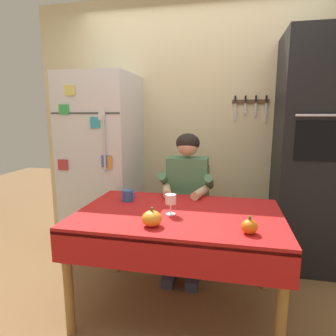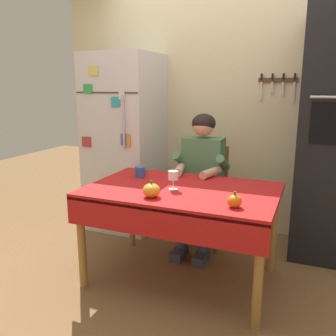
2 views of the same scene
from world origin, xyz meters
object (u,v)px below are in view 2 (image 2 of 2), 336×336
object	(u,v)px
chair_behind_person	(206,190)
seated_person	(201,171)
wall_oven	(336,138)
pumpkin_large	(151,190)
dining_table	(181,200)
coffee_mug	(140,172)
pumpkin_medium	(235,201)
refrigerator	(125,143)
wine_glass	(173,176)

from	to	relation	value
chair_behind_person	seated_person	xyz separation A→B (m)	(0.00, -0.19, 0.23)
wall_oven	pumpkin_large	distance (m)	1.69
wall_oven	dining_table	xyz separation A→B (m)	(-1.05, -0.92, -0.39)
chair_behind_person	seated_person	distance (m)	0.29
wall_oven	coffee_mug	world-z (taller)	wall_oven
pumpkin_large	pumpkin_medium	size ratio (longest dim) A/B	1.17
pumpkin_medium	coffee_mug	bearing A→B (deg)	152.70
refrigerator	pumpkin_large	distance (m)	1.43
refrigerator	dining_table	world-z (taller)	refrigerator
wall_oven	dining_table	size ratio (longest dim) A/B	1.50
chair_behind_person	pumpkin_large	world-z (taller)	chair_behind_person
dining_table	pumpkin_medium	size ratio (longest dim) A/B	13.46
refrigerator	wine_glass	world-z (taller)	refrigerator
refrigerator	chair_behind_person	xyz separation A→B (m)	(0.92, -0.09, -0.39)
chair_behind_person	pumpkin_medium	world-z (taller)	chair_behind_person
wine_glass	pumpkin_large	world-z (taller)	wine_glass
chair_behind_person	pumpkin_large	bearing A→B (deg)	-94.31
chair_behind_person	pumpkin_medium	size ratio (longest dim) A/B	8.94
wall_oven	pumpkin_medium	world-z (taller)	wall_oven
chair_behind_person	wine_glass	distance (m)	0.90
seated_person	chair_behind_person	bearing A→B (deg)	90.00
dining_table	pumpkin_large	world-z (taller)	pumpkin_large
dining_table	wine_glass	distance (m)	0.19
coffee_mug	pumpkin_large	world-z (taller)	pumpkin_large
chair_behind_person	pumpkin_large	size ratio (longest dim) A/B	7.61
seated_person	pumpkin_medium	bearing A→B (deg)	-60.55
wine_glass	pumpkin_large	distance (m)	0.24
refrigerator	pumpkin_large	size ratio (longest dim) A/B	14.74
coffee_mug	seated_person	bearing A→B (deg)	45.34
dining_table	seated_person	xyz separation A→B (m)	(-0.03, 0.60, 0.08)
pumpkin_medium	refrigerator	bearing A→B (deg)	140.83
refrigerator	chair_behind_person	size ratio (longest dim) A/B	1.94
refrigerator	pumpkin_large	world-z (taller)	refrigerator
wall_oven	wine_glass	distance (m)	1.47
chair_behind_person	pumpkin_medium	xyz separation A→B (m)	(0.49, -1.05, 0.27)
chair_behind_person	seated_person	bearing A→B (deg)	-90.00
dining_table	pumpkin_medium	distance (m)	0.54
wall_oven	pumpkin_large	size ratio (longest dim) A/B	17.19
pumpkin_large	pumpkin_medium	bearing A→B (deg)	0.62
seated_person	pumpkin_medium	distance (m)	0.99
chair_behind_person	seated_person	size ratio (longest dim) A/B	0.75
wine_glass	coffee_mug	bearing A→B (deg)	148.40
refrigerator	chair_behind_person	world-z (taller)	refrigerator
coffee_mug	pumpkin_large	distance (m)	0.57
wine_glass	pumpkin_medium	bearing A→B (deg)	-23.68
seated_person	pumpkin_large	size ratio (longest dim) A/B	10.19
refrigerator	wall_oven	bearing A→B (deg)	1.14
refrigerator	chair_behind_person	distance (m)	1.00
refrigerator	seated_person	world-z (taller)	refrigerator
dining_table	pumpkin_medium	bearing A→B (deg)	-29.88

